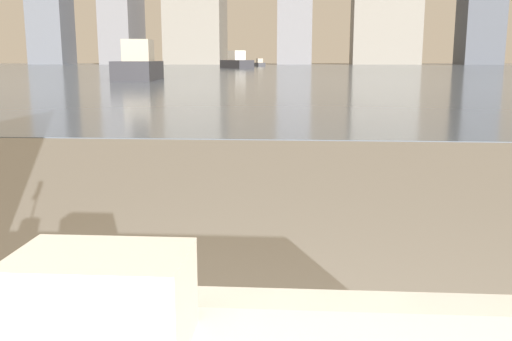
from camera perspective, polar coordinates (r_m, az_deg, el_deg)
name	(u,v)px	position (r m, az deg, el deg)	size (l,w,h in m)	color
towel_stack	(102,299)	(1.00, -15.13, -12.34)	(0.29, 0.19, 0.16)	silver
harbor_water	(295,69)	(62.15, 3.94, 10.10)	(180.00, 110.00, 0.01)	slate
harbor_boat_0	(139,66)	(29.26, -11.64, 10.22)	(2.32, 5.37, 1.95)	#2D2D33
harbor_boat_1	(237,62)	(66.02, -1.95, 10.78)	(4.30, 5.47, 1.99)	#2D2D33
harbor_boat_2	(259,64)	(84.68, 0.35, 10.64)	(1.88, 3.20, 1.14)	#2D2D33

